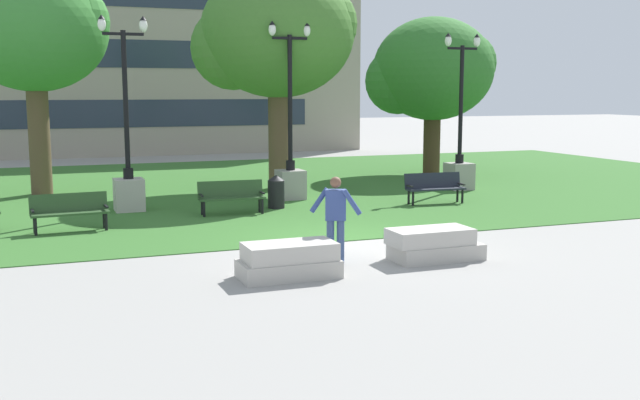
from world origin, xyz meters
name	(u,v)px	position (x,y,z in m)	size (l,w,h in m)	color
ground_plane	(344,242)	(0.00, 0.00, 0.00)	(140.00, 140.00, 0.00)	gray
grass_lawn	(233,188)	(0.00, 10.00, 0.01)	(40.00, 20.00, 0.02)	#336628
concrete_block_center	(289,261)	(-2.17, -2.62, 0.31)	(1.80, 0.90, 0.64)	#B2ADA3
concrete_block_left	(433,245)	(0.99, -2.29, 0.31)	(1.87, 0.90, 0.64)	#B2ADA3
person_skateboarder	(336,215)	(-0.95, -1.86, 0.97)	(0.88, 0.73, 1.71)	#384C7A
skateboard	(336,254)	(-0.79, -1.48, 0.09)	(0.60, 1.01, 0.14)	#2D4C75
park_bench_near_left	(434,186)	(4.73, 4.29, 0.54)	(1.83, 0.66, 0.90)	#1E232D
park_bench_near_right	(231,195)	(-1.42, 4.55, 0.54)	(1.82, 0.61, 0.90)	#284723
park_bench_far_right	(70,210)	(-5.67, 3.46, 0.54)	(1.83, 0.64, 0.90)	#284723
lamp_post_right	(459,159)	(7.10, 6.78, 1.07)	(1.32, 0.80, 5.23)	gray
lamp_post_left	(290,164)	(1.00, 6.67, 1.11)	(1.32, 0.80, 5.41)	gray
lamp_post_center	(128,172)	(-3.97, 6.11, 1.10)	(1.32, 0.80, 5.37)	#ADA89E
tree_far_right	(432,71)	(8.59, 11.46, 4.14)	(5.04, 4.80, 6.24)	#42301E
tree_near_right	(276,35)	(1.36, 9.22, 5.22)	(5.41, 5.16, 7.48)	brown
tree_near_left	(32,32)	(-6.28, 10.58, 5.20)	(4.87, 4.64, 7.24)	brown
trash_bin	(276,191)	(0.02, 5.07, 0.50)	(0.49, 0.49, 0.96)	black
building_facade_distant	(114,36)	(-2.35, 24.50, 6.08)	(26.78, 1.03, 12.17)	gray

